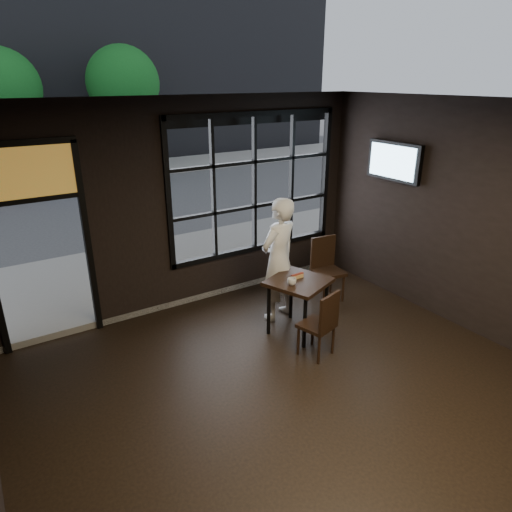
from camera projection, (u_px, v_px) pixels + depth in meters
floor at (338, 433)px, 4.72m from camera, size 6.00×7.00×0.02m
ceiling at (365, 107)px, 3.54m from camera, size 6.00×7.00×0.02m
window_frame at (254, 184)px, 7.40m from camera, size 3.06×0.12×2.28m
stained_transom at (26, 172)px, 5.54m from camera, size 1.20×0.06×0.70m
street_asphalt at (22, 148)px, 23.53m from camera, size 60.00×41.00×0.04m
cafe_table at (298, 306)px, 6.44m from camera, size 0.97×0.97×0.82m
chair_near at (317, 323)px, 5.89m from camera, size 0.49×0.49×0.93m
chair_window at (329, 270)px, 7.37m from camera, size 0.51×0.51×1.03m
man at (279, 260)px, 6.68m from camera, size 0.78×0.62×1.86m
hotdog at (297, 276)px, 6.35m from camera, size 0.20×0.08×0.06m
cup at (292, 281)px, 6.14m from camera, size 0.17×0.17×0.10m
tv at (394, 161)px, 7.08m from camera, size 0.12×1.02×0.60m
navy_car at (82, 164)px, 14.71m from camera, size 4.28×1.55×1.40m
tree_left at (1, 88)px, 15.02m from camera, size 2.56×2.56×4.38m
tree_right at (123, 83)px, 16.86m from camera, size 2.66×2.66×4.55m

